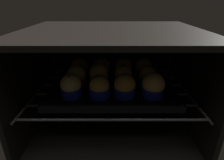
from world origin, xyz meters
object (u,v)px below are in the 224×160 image
at_px(muffin_row0_col1, 99,88).
at_px(muffin_row1_col1, 99,75).
at_px(muffin_row0_col2, 125,87).
at_px(muffin_row1_col2, 123,76).
at_px(muffin_row1_col0, 77,77).
at_px(muffin_row2_col3, 143,68).
at_px(muffin_row2_col1, 102,68).
at_px(muffin_row1_col3, 148,77).
at_px(baking_tray, 112,86).
at_px(muffin_row0_col3, 153,86).
at_px(muffin_row0_col0, 71,87).
at_px(muffin_row2_col2, 124,68).
at_px(muffin_row2_col0, 80,68).

height_order(muffin_row0_col1, muffin_row1_col1, muffin_row1_col1).
height_order(muffin_row0_col2, muffin_row1_col2, muffin_row1_col2).
bearing_deg(muffin_row1_col0, muffin_row2_col3, 19.28).
xyz_separation_m(muffin_row1_col1, muffin_row2_col1, (0.00, 0.09, -0.00)).
height_order(muffin_row1_col0, muffin_row1_col3, same).
height_order(muffin_row0_col1, muffin_row2_col1, muffin_row2_col1).
relative_size(baking_tray, muffin_row1_col1, 4.96).
relative_size(muffin_row0_col1, muffin_row2_col1, 0.94).
bearing_deg(muffin_row0_col2, muffin_row2_col3, 63.24).
xyz_separation_m(muffin_row1_col2, muffin_row1_col3, (0.09, -0.00, -0.00)).
distance_m(muffin_row0_col3, muffin_row1_col2, 0.13).
distance_m(muffin_row0_col2, muffin_row1_col3, 0.12).
distance_m(muffin_row0_col0, muffin_row1_col2, 0.20).
height_order(muffin_row0_col0, muffin_row0_col1, muffin_row0_col0).
relative_size(muffin_row2_col1, muffin_row2_col3, 1.05).
bearing_deg(muffin_row0_col1, muffin_row2_col2, 63.40).
bearing_deg(muffin_row2_col2, baking_tray, -118.93).
bearing_deg(baking_tray, muffin_row2_col2, 61.07).
bearing_deg(muffin_row2_col3, muffin_row0_col3, -88.42).
distance_m(baking_tray, muffin_row0_col0, 0.16).
bearing_deg(muffin_row0_col1, muffin_row2_col3, 46.40).
height_order(baking_tray, muffin_row2_col2, muffin_row2_col2).
distance_m(muffin_row1_col1, muffin_row1_col3, 0.18).
relative_size(muffin_row0_col0, muffin_row1_col1, 0.89).
relative_size(muffin_row1_col0, muffin_row2_col3, 0.99).
xyz_separation_m(muffin_row1_col3, muffin_row2_col3, (-0.00, 0.09, 0.00)).
distance_m(muffin_row2_col0, muffin_row2_col2, 0.18).
bearing_deg(muffin_row1_col0, muffin_row0_col0, -92.22).
bearing_deg(muffin_row2_col0, muffin_row2_col1, -0.44).
xyz_separation_m(muffin_row0_col0, muffin_row2_col3, (0.26, 0.18, -0.00)).
bearing_deg(muffin_row0_col1, muffin_row2_col0, 117.36).
xyz_separation_m(muffin_row0_col2, muffin_row2_col3, (0.09, 0.17, 0.00)).
relative_size(muffin_row1_col0, muffin_row2_col1, 0.94).
bearing_deg(muffin_row0_col2, muffin_row0_col0, -178.71).
xyz_separation_m(muffin_row0_col0, muffin_row0_col1, (0.09, -0.00, -0.00)).
relative_size(baking_tray, muffin_row1_col2, 5.55).
height_order(baking_tray, muffin_row0_col3, muffin_row0_col3).
relative_size(muffin_row0_col1, muffin_row0_col3, 0.94).
distance_m(baking_tray, muffin_row1_col0, 0.13).
height_order(muffin_row2_col0, muffin_row2_col1, muffin_row2_col1).
bearing_deg(muffin_row1_col1, muffin_row1_col0, -179.79).
bearing_deg(muffin_row0_col0, muffin_row1_col3, 18.47).
distance_m(muffin_row0_col1, muffin_row2_col1, 0.18).
relative_size(muffin_row1_col2, muffin_row2_col1, 0.96).
relative_size(muffin_row0_col3, muffin_row2_col0, 1.07).
bearing_deg(muffin_row1_col3, baking_tray, 179.43).
xyz_separation_m(muffin_row1_col0, muffin_row2_col3, (0.26, 0.09, 0.00)).
xyz_separation_m(muffin_row0_col1, muffin_row1_col3, (0.17, 0.09, 0.00)).
xyz_separation_m(baking_tray, muffin_row0_col3, (0.13, -0.09, 0.04)).
height_order(baking_tray, muffin_row1_col2, muffin_row1_col2).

